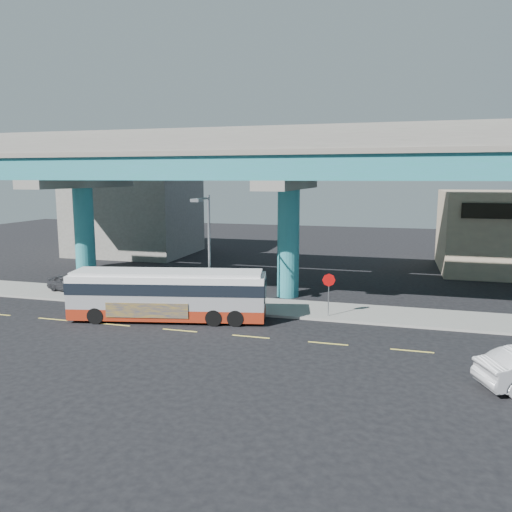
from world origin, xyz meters
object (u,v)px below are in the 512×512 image
(stop_sign, at_px, (329,286))
(transit_bus, at_px, (168,293))
(street_lamp, at_px, (206,236))
(parked_car, at_px, (69,283))

(stop_sign, bearing_deg, transit_bus, -154.47)
(transit_bus, xyz_separation_m, stop_sign, (8.88, 2.73, 0.38))
(street_lamp, bearing_deg, stop_sign, 5.61)
(transit_bus, relative_size, parked_car, 3.17)
(parked_car, relative_size, street_lamp, 0.52)
(transit_bus, height_order, parked_car, transit_bus)
(parked_car, relative_size, stop_sign, 1.44)
(street_lamp, height_order, stop_sign, street_lamp)
(parked_car, height_order, stop_sign, stop_sign)
(stop_sign, bearing_deg, parked_car, -176.24)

